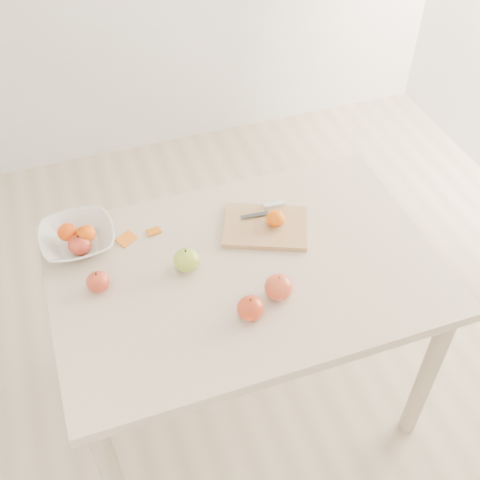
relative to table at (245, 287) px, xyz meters
name	(u,v)px	position (x,y,z in m)	size (l,w,h in m)	color
ground	(244,392)	(0.00, 0.00, -0.65)	(3.50, 3.50, 0.00)	#C6B293
table	(245,287)	(0.00, 0.00, 0.00)	(1.20, 0.80, 0.75)	beige
cutting_board	(265,227)	(0.12, 0.14, 0.11)	(0.27, 0.20, 0.02)	tan
board_tangerine	(275,219)	(0.15, 0.13, 0.14)	(0.06, 0.06, 0.05)	#D85A07
fruit_bowl	(78,239)	(-0.47, 0.26, 0.13)	(0.24, 0.24, 0.06)	white
bowl_tangerine_near	(67,232)	(-0.50, 0.27, 0.16)	(0.06, 0.06, 0.06)	#D44207
bowl_tangerine_far	(86,233)	(-0.44, 0.25, 0.16)	(0.06, 0.06, 0.05)	#CF5307
orange_peel_a	(126,240)	(-0.33, 0.24, 0.10)	(0.06, 0.04, 0.00)	orange
orange_peel_b	(154,232)	(-0.23, 0.24, 0.10)	(0.04, 0.04, 0.00)	#CC6B0E
paring_knife	(271,206)	(0.17, 0.21, 0.12)	(0.17, 0.05, 0.01)	white
apple_green	(186,260)	(-0.17, 0.05, 0.14)	(0.08, 0.08, 0.07)	#699E27
apple_red_c	(279,287)	(0.05, -0.14, 0.14)	(0.08, 0.08, 0.08)	maroon
apple_red_b	(98,282)	(-0.44, 0.06, 0.13)	(0.07, 0.07, 0.06)	maroon
apple_red_a	(80,245)	(-0.47, 0.23, 0.13)	(0.07, 0.07, 0.07)	maroon
apple_red_e	(251,308)	(-0.05, -0.19, 0.13)	(0.08, 0.08, 0.07)	#8A0207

